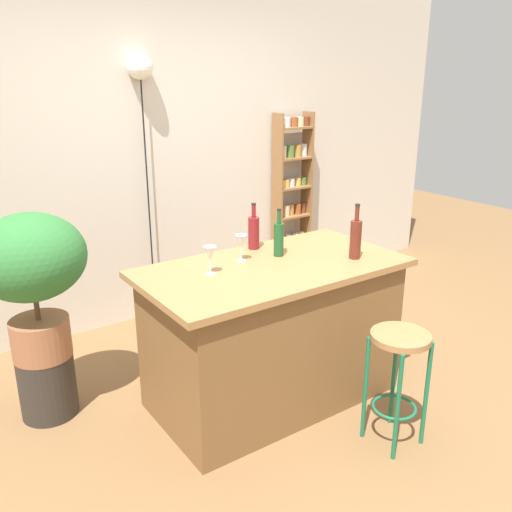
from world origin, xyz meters
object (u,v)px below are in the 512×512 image
object	(u,v)px
pendant_globe_light	(140,72)
wine_glass_left	(210,254)
spice_shelf	(292,196)
bottle_sauce_amber	(356,238)
plant_stool	(48,385)
bottle_vinegar	(254,232)
potted_plant	(31,268)
bottle_soda_blue	(279,238)
bar_stool	(398,363)
wine_glass_center	(241,242)

from	to	relation	value
pendant_globe_light	wine_glass_left	bearing A→B (deg)	-101.17
spice_shelf	bottle_sauce_amber	bearing A→B (deg)	-116.85
plant_stool	bottle_vinegar	distance (m)	1.56
potted_plant	spice_shelf	bearing A→B (deg)	19.02
wine_glass_left	pendant_globe_light	distance (m)	1.78
plant_stool	bottle_sauce_amber	bearing A→B (deg)	-25.55
wine_glass_left	pendant_globe_light	bearing A→B (deg)	78.83
potted_plant	bottle_sauce_amber	bearing A→B (deg)	-25.55
spice_shelf	plant_stool	xyz separation A→B (m)	(-2.55, -0.88, -0.68)
bottle_sauce_amber	bottle_soda_blue	distance (m)	0.47
bar_stool	bottle_soda_blue	distance (m)	1.01
spice_shelf	bottle_vinegar	distance (m)	1.72
bar_stool	bottle_soda_blue	xyz separation A→B (m)	(-0.17, 0.86, 0.52)
bar_stool	wine_glass_center	xyz separation A→B (m)	(-0.41, 0.90, 0.52)
spice_shelf	bottle_soda_blue	size ratio (longest dim) A/B	5.49
bar_stool	spice_shelf	xyz separation A→B (m)	(1.04, 2.24, 0.38)
potted_plant	bottle_sauce_amber	size ratio (longest dim) A/B	2.54
potted_plant	wine_glass_center	xyz separation A→B (m)	(1.09, -0.46, 0.07)
bottle_soda_blue	potted_plant	bearing A→B (deg)	159.30
plant_stool	wine_glass_center	bearing A→B (deg)	-22.79
wine_glass_center	bottle_sauce_amber	bearing A→B (deg)	-30.28
bottle_soda_blue	wine_glass_left	bearing A→B (deg)	-175.23
bottle_sauce_amber	potted_plant	bearing A→B (deg)	154.45
plant_stool	wine_glass_left	size ratio (longest dim) A/B	2.37
bar_stool	wine_glass_center	size ratio (longest dim) A/B	4.02
plant_stool	wine_glass_left	world-z (taller)	wine_glass_left
bottle_sauce_amber	bottle_soda_blue	bearing A→B (deg)	139.35
bottle_vinegar	bottle_sauce_amber	bearing A→B (deg)	-52.30
spice_shelf	wine_glass_left	world-z (taller)	spice_shelf
bottle_sauce_amber	bar_stool	bearing A→B (deg)	-108.60
bottle_soda_blue	wine_glass_left	size ratio (longest dim) A/B	1.82
plant_stool	pendant_globe_light	world-z (taller)	pendant_globe_light
potted_plant	bottle_sauce_amber	world-z (taller)	potted_plant
bottle_sauce_amber	bottle_vinegar	size ratio (longest dim) A/B	1.13
bottle_sauce_amber	wine_glass_left	distance (m)	0.90
bar_stool	spice_shelf	bearing A→B (deg)	65.09
bottle_vinegar	wine_glass_center	size ratio (longest dim) A/B	1.82
pendant_globe_light	plant_stool	bearing A→B (deg)	-140.69
bottle_sauce_amber	wine_glass_left	xyz separation A→B (m)	(-0.86, 0.26, -0.01)
potted_plant	wine_glass_left	size ratio (longest dim) A/B	5.25
spice_shelf	wine_glass_left	bearing A→B (deg)	-140.29
bottle_soda_blue	wine_glass_center	size ratio (longest dim) A/B	1.82
bottle_vinegar	wine_glass_left	world-z (taller)	bottle_vinegar
bottle_vinegar	bottle_soda_blue	xyz separation A→B (m)	(0.04, -0.21, -0.00)
bottle_sauce_amber	wine_glass_center	bearing A→B (deg)	149.72
bottle_vinegar	pendant_globe_light	bearing A→B (deg)	98.41
potted_plant	bottle_vinegar	bearing A→B (deg)	-12.93
plant_stool	potted_plant	size ratio (longest dim) A/B	0.45
spice_shelf	potted_plant	xyz separation A→B (m)	(-2.55, -0.88, 0.06)
wine_glass_center	plant_stool	bearing A→B (deg)	157.21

